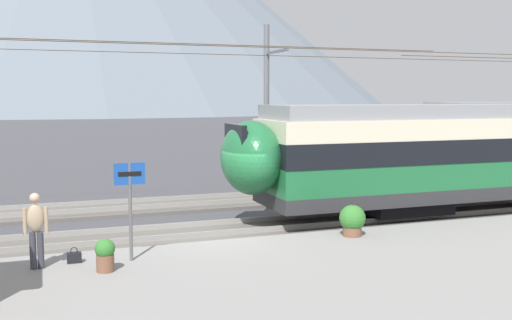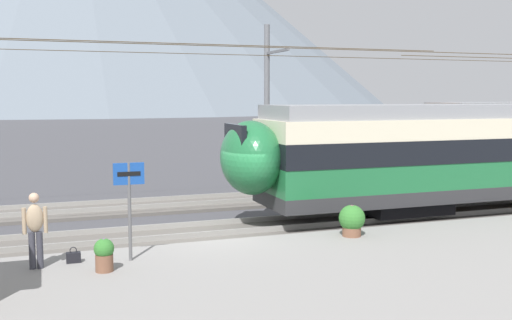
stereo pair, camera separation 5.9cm
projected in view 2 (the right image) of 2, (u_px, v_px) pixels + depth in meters
The scene contains 10 objects.
ground_plane at pixel (222, 243), 16.87m from camera, with size 400.00×400.00×0.00m, color #424247.
platform_slab at pixel (287, 288), 12.36m from camera, with size 120.00×7.62×0.35m, color gray.
track_near at pixel (212, 232), 17.85m from camera, with size 120.00×3.00×0.28m.
track_far at pixel (177, 204), 22.43m from camera, with size 120.00×3.00×0.28m.
catenary_mast_far_side at pixel (268, 104), 25.43m from camera, with size 39.90×2.52×7.15m.
platform_sign at pixel (129, 189), 13.62m from camera, with size 0.70×0.08×2.27m.
passenger_walking at pixel (35, 226), 13.05m from camera, with size 0.53×0.22×1.69m.
handbag_beside_passenger at pixel (73, 257), 13.60m from camera, with size 0.32×0.18×0.37m.
potted_plant_platform_edge at pixel (104, 253), 12.89m from camera, with size 0.44×0.44×0.72m.
potted_plant_by_shelter at pixel (352, 219), 16.14m from camera, with size 0.71×0.71×0.85m.
Camera 2 is at (-4.65, -15.89, 4.13)m, focal length 41.86 mm.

